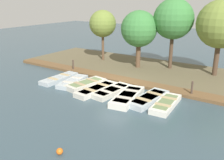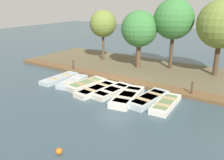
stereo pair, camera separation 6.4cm
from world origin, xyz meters
The scene contains 18 objects.
ground_plane centered at (0.00, 0.00, 0.00)m, with size 80.00×80.00×0.00m, color #384C56.
shore_bank centered at (-5.00, 0.00, 0.08)m, with size 8.00×24.00×0.17m.
dock_walkway centered at (-1.22, 0.00, 0.11)m, with size 1.23×23.11×0.22m.
rowboat_0 centered at (1.40, -4.40, 0.16)m, with size 3.37×1.03×0.34m.
rowboat_1 centered at (1.38, -2.99, 0.16)m, with size 3.24×1.55×0.33m.
rowboat_2 centered at (1.31, -1.72, 0.19)m, with size 3.30×1.69×0.38m.
rowboat_3 centered at (1.75, -0.40, 0.18)m, with size 3.59×1.31×0.37m.
rowboat_4 centered at (1.40, 0.65, 0.17)m, with size 3.31×1.41×0.35m.
rowboat_5 centered at (1.75, 2.11, 0.21)m, with size 3.71×1.80×0.42m.
rowboat_6 centered at (1.24, 3.37, 0.18)m, with size 3.53×1.43×0.37m.
rowboat_7 centered at (1.36, 4.57, 0.17)m, with size 3.19×1.27×0.35m.
mooring_post_near centered at (-1.08, -5.15, 0.55)m, with size 0.13×0.13×1.10m.
mooring_post_far centered at (-1.08, 5.35, 0.55)m, with size 0.13×0.13×1.10m.
buoy centered at (8.44, 2.79, 0.14)m, with size 0.29×0.29×0.29m.
park_tree_far_left centered at (-5.63, -5.21, 3.80)m, with size 2.65×2.65×5.15m.
park_tree_left centered at (-5.10, -0.86, 3.63)m, with size 3.20×3.20×5.26m.
park_tree_center centered at (-6.41, 1.73, 4.51)m, with size 3.46×3.46×6.26m.
park_tree_right centered at (-6.45, 5.58, 4.29)m, with size 3.78×3.78×6.21m.
Camera 2 is at (14.60, 9.68, 6.26)m, focal length 40.00 mm.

